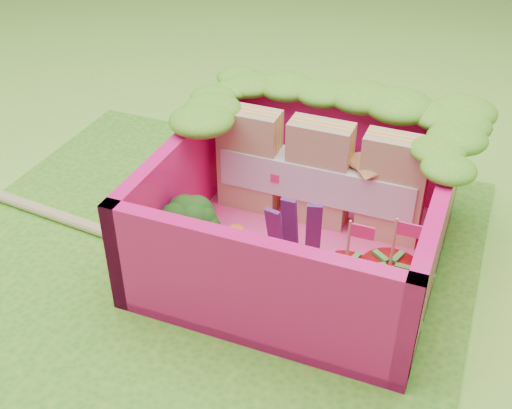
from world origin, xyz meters
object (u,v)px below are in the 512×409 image
object	(u,v)px
chopsticks	(35,208)
sandwich_stack	(320,174)
broccoli	(193,228)
bento_box	(301,210)
strawberry_right	(387,287)
strawberry_left	(344,287)

from	to	relation	value
chopsticks	sandwich_stack	bearing A→B (deg)	16.85
sandwich_stack	broccoli	xyz separation A→B (m)	(-0.45, -0.52, -0.09)
sandwich_stack	chopsticks	distance (m)	1.55
bento_box	chopsticks	distance (m)	1.48
bento_box	strawberry_right	bearing A→B (deg)	-29.63
bento_box	strawberry_left	xyz separation A→B (m)	(0.31, -0.33, -0.10)
sandwich_stack	chopsticks	xyz separation A→B (m)	(-1.45, -0.44, -0.29)
sandwich_stack	strawberry_left	xyz separation A→B (m)	(0.30, -0.60, -0.15)
sandwich_stack	strawberry_right	bearing A→B (deg)	-48.97
bento_box	strawberry_right	distance (m)	0.56
sandwich_stack	chopsticks	size ratio (longest dim) A/B	0.42
strawberry_right	chopsticks	xyz separation A→B (m)	(-1.92, 0.10, -0.16)
bento_box	broccoli	xyz separation A→B (m)	(-0.44, -0.25, -0.05)
sandwich_stack	chopsticks	bearing A→B (deg)	-163.15
strawberry_right	broccoli	bearing A→B (deg)	178.85
bento_box	strawberry_right	size ratio (longest dim) A/B	2.67
strawberry_right	sandwich_stack	bearing A→B (deg)	131.03
broccoli	strawberry_right	xyz separation A→B (m)	(0.92, -0.02, -0.04)
sandwich_stack	strawberry_left	world-z (taller)	sandwich_stack
broccoli	chopsticks	distance (m)	1.03
sandwich_stack	strawberry_right	world-z (taller)	sandwich_stack
broccoli	strawberry_left	size ratio (longest dim) A/B	0.65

